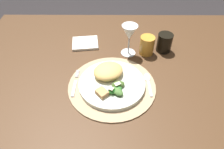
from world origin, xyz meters
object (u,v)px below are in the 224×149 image
object	(u,v)px
amber_tumbler	(147,45)
fork	(75,84)
dark_tumbler	(164,43)
dining_table	(114,91)
spoon	(148,80)
wine_glass	(129,34)
dinner_plate	(112,84)
napkin	(85,43)

from	to	relation	value
amber_tumbler	fork	bearing A→B (deg)	-145.22
fork	dark_tumbler	distance (m)	0.49
fork	dining_table	bearing A→B (deg)	31.73
spoon	wine_glass	size ratio (longest dim) A/B	0.86
spoon	dinner_plate	bearing A→B (deg)	-170.15
dining_table	napkin	world-z (taller)	napkin
dining_table	fork	world-z (taller)	fork
dinner_plate	dining_table	bearing A→B (deg)	85.14
spoon	wine_glass	bearing A→B (deg)	110.60
dining_table	wine_glass	world-z (taller)	wine_glass
napkin	dark_tumbler	size ratio (longest dim) A/B	1.42
dark_tumbler	wine_glass	bearing A→B (deg)	-171.74
dinner_plate	wine_glass	size ratio (longest dim) A/B	1.77
fork	dark_tumbler	size ratio (longest dim) A/B	1.67
dining_table	dinner_plate	distance (m)	0.20
fork	spoon	xyz separation A→B (m)	(0.31, 0.02, -0.00)
wine_glass	dinner_plate	bearing A→B (deg)	-109.47
dining_table	wine_glass	size ratio (longest dim) A/B	9.03
spoon	amber_tumbler	bearing A→B (deg)	85.92
dining_table	spoon	xyz separation A→B (m)	(0.15, -0.08, 0.16)
dining_table	wine_glass	xyz separation A→B (m)	(0.07, 0.12, 0.27)
dark_tumbler	dinner_plate	bearing A→B (deg)	-135.78
spoon	dark_tumbler	distance (m)	0.25
wine_glass	dark_tumbler	bearing A→B (deg)	8.26
dining_table	amber_tumbler	world-z (taller)	amber_tumbler
dining_table	amber_tumbler	bearing A→B (deg)	37.70
dining_table	amber_tumbler	xyz separation A→B (m)	(0.16, 0.12, 0.20)
dining_table	napkin	bearing A→B (deg)	127.72
spoon	napkin	world-z (taller)	same
amber_tumbler	dining_table	bearing A→B (deg)	-142.30
dinner_plate	spoon	distance (m)	0.16
dining_table	wine_glass	bearing A→B (deg)	59.58
wine_glass	dark_tumbler	xyz separation A→B (m)	(0.18, 0.03, -0.07)
wine_glass	amber_tumbler	bearing A→B (deg)	1.93
dining_table	dark_tumbler	world-z (taller)	dark_tumbler
spoon	amber_tumbler	world-z (taller)	amber_tumbler
dinner_plate	spoon	bearing A→B (deg)	9.85
fork	napkin	size ratio (longest dim) A/B	1.17
amber_tumbler	dark_tumbler	xyz separation A→B (m)	(0.09, 0.02, 0.00)
amber_tumbler	dark_tumbler	world-z (taller)	same
napkin	amber_tumbler	world-z (taller)	amber_tumbler
dinner_plate	spoon	xyz separation A→B (m)	(0.15, 0.03, -0.01)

